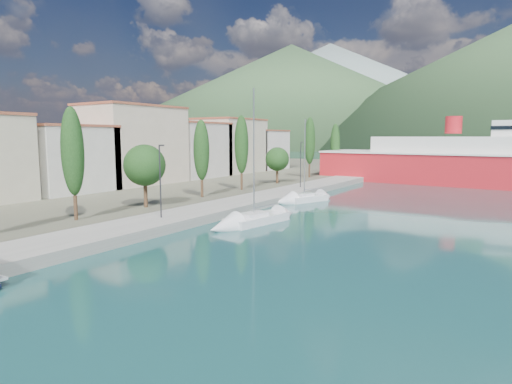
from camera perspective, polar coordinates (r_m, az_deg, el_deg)
The scene contains 9 objects.
ground at distance 133.33m, azimuth 25.30°, elevation 3.41°, with size 1400.00×1400.00×0.00m, color #184647.
quay at distance 46.42m, azimuth -1.43°, elevation -1.44°, with size 5.00×88.00×0.80m, color gray.
land_strip at distance 80.04m, azimuth -20.38°, elevation 1.76°, with size 70.00×148.00×0.70m, color #565644.
town_buildings at distance 69.02m, azimuth -12.36°, elevation 5.57°, with size 9.20×69.20×11.30m.
tree_row at distance 52.07m, azimuth -4.24°, elevation 5.28°, with size 3.99×65.54×10.11m.
lamp_posts at distance 37.46m, azimuth -10.81°, elevation 2.00°, with size 0.15×47.31×6.06m.
sailboat_near at distance 35.94m, azimuth -2.11°, elevation -4.19°, with size 3.68×8.90×12.44m.
sailboat_mid at distance 49.27m, azimuth 5.26°, elevation -1.08°, with size 4.58×7.42×10.40m.
ferry at distance 75.23m, azimuth 30.71°, elevation 3.24°, with size 57.70×14.26×11.38m.
Camera 1 is at (16.59, -12.08, 7.47)m, focal length 30.00 mm.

